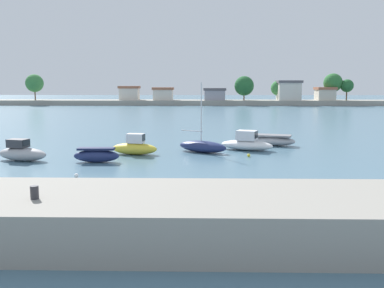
# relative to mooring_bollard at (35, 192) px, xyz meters

# --- Properties ---
(ground_plane) EXTENTS (400.00, 400.00, 0.00)m
(ground_plane) POSITION_rel_mooring_bollard_xyz_m (3.72, 8.17, -2.11)
(ground_plane) COLOR slate
(seawall_embankment) EXTENTS (63.71, 5.81, 1.86)m
(seawall_embankment) POSITION_rel_mooring_bollard_xyz_m (3.72, 0.73, -1.18)
(seawall_embankment) COLOR gray
(seawall_embankment) RESTS_ON ground
(mooring_bollard) EXTENTS (0.31, 0.31, 0.51)m
(mooring_bollard) POSITION_rel_mooring_bollard_xyz_m (0.00, 0.00, 0.00)
(mooring_bollard) COLOR #2D2D33
(mooring_bollard) RESTS_ON seawall_embankment
(moored_boat_0) EXTENTS (4.55, 2.59, 1.76)m
(moored_boat_0) POSITION_rel_mooring_bollard_xyz_m (-8.17, 17.75, -1.46)
(moored_boat_0) COLOR #9E9EA3
(moored_boat_0) RESTS_ON ground
(moored_boat_1) EXTENTS (3.63, 1.15, 1.18)m
(moored_boat_1) POSITION_rel_mooring_bollard_xyz_m (-1.97, 17.21, -1.55)
(moored_boat_1) COLOR navy
(moored_boat_1) RESTS_ON ground
(moored_boat_2) EXTENTS (4.30, 2.23, 1.85)m
(moored_boat_2) POSITION_rel_mooring_bollard_xyz_m (0.49, 20.94, -1.47)
(moored_boat_2) COLOR yellow
(moored_boat_2) RESTS_ON ground
(moored_boat_3) EXTENTS (4.94, 3.75, 6.30)m
(moored_boat_3) POSITION_rel_mooring_bollard_xyz_m (6.47, 22.25, -1.56)
(moored_boat_3) COLOR navy
(moored_boat_3) RESTS_ON ground
(moored_boat_4) EXTENTS (5.29, 3.52, 1.85)m
(moored_boat_4) POSITION_rel_mooring_bollard_xyz_m (10.63, 23.63, -1.46)
(moored_boat_4) COLOR white
(moored_boat_4) RESTS_ON ground
(moored_boat_5) EXTENTS (4.75, 2.91, 1.09)m
(moored_boat_5) POSITION_rel_mooring_bollard_xyz_m (13.59, 26.64, -1.59)
(moored_boat_5) COLOR #9E9EA3
(moored_boat_5) RESTS_ON ground
(mooring_buoy_0) EXTENTS (0.29, 0.29, 0.29)m
(mooring_buoy_0) POSITION_rel_mooring_bollard_xyz_m (-1.95, 11.69, -1.97)
(mooring_buoy_0) COLOR white
(mooring_buoy_0) RESTS_ON ground
(mooring_buoy_1) EXTENTS (0.27, 0.27, 0.27)m
(mooring_buoy_1) POSITION_rel_mooring_bollard_xyz_m (10.41, 19.94, -1.98)
(mooring_buoy_1) COLOR yellow
(mooring_buoy_1) RESTS_ON ground
(distant_shoreline) EXTENTS (130.93, 8.30, 9.00)m
(distant_shoreline) POSITION_rel_mooring_bollard_xyz_m (8.82, 105.76, 0.32)
(distant_shoreline) COLOR #9E998C
(distant_shoreline) RESTS_ON ground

